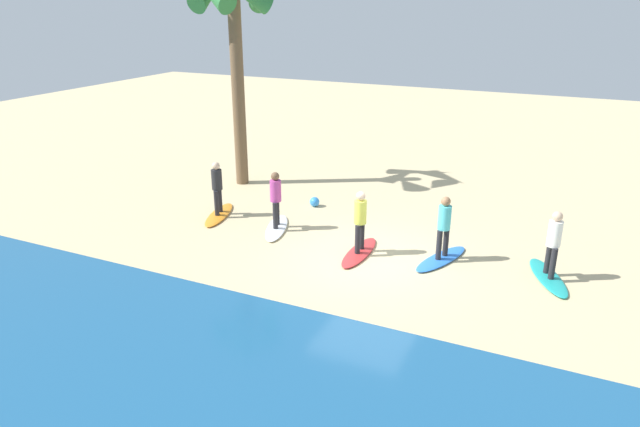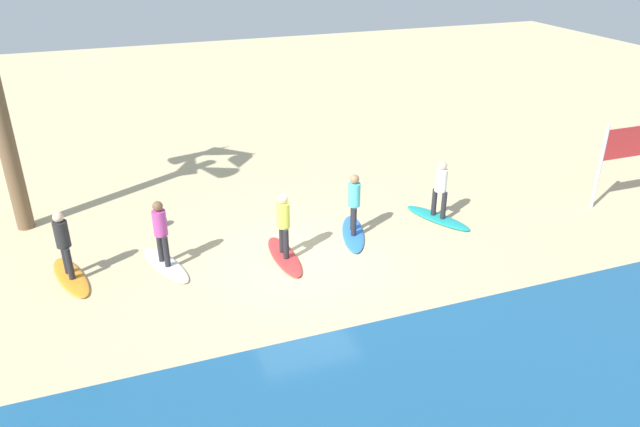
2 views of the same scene
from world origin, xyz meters
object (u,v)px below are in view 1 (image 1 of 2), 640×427
at_px(surfer_red, 360,217).
at_px(surfboard_blue, 441,259).
at_px(surfboard_orange, 219,215).
at_px(surfboard_white, 277,228).
at_px(surfer_blue, 444,223).
at_px(palm_tree, 234,15).
at_px(surfer_teal, 554,239).
at_px(surfer_white, 276,196).
at_px(surfboard_red, 359,252).
at_px(beach_ball, 315,202).
at_px(surfboard_teal, 548,277).
at_px(surfer_orange, 217,184).

bearing_deg(surfer_red, surfboard_blue, -165.86).
distance_m(surfboard_blue, surfboard_orange, 7.01).
distance_m(surfer_red, surfboard_white, 3.05).
bearing_deg(surfer_blue, palm_tree, -23.04).
bearing_deg(surfer_teal, palm_tree, -17.65).
distance_m(surfer_white, surfboard_orange, 2.36).
xyz_separation_m(surfer_blue, surfer_white, (4.87, -0.08, 0.00)).
xyz_separation_m(surfboard_red, palm_tree, (6.11, -3.99, 5.74)).
xyz_separation_m(surfboard_blue, surfboard_red, (2.06, 0.52, 0.00)).
height_order(surfer_blue, surfboard_orange, surfer_blue).
bearing_deg(beach_ball, surfer_teal, 162.87).
height_order(surfer_teal, palm_tree, palm_tree).
bearing_deg(surfer_blue, beach_ball, -26.06).
height_order(surfer_blue, surfboard_white, surfer_blue).
height_order(surfer_red, surfboard_white, surfer_red).
relative_size(surfboard_red, surfer_red, 1.28).
xyz_separation_m(surfboard_teal, surfer_red, (4.64, 0.57, 0.99)).
relative_size(surfboard_blue, surfboard_orange, 1.00).
relative_size(surfboard_blue, surfer_blue, 1.28).
distance_m(surfer_orange, palm_tree, 5.85).
bearing_deg(surfboard_white, surfboard_blue, 69.60).
height_order(surfer_teal, surfboard_blue, surfer_teal).
bearing_deg(surfer_red, surfboard_orange, -9.01).
xyz_separation_m(surfer_blue, palm_tree, (8.17, -3.47, 4.75)).
height_order(surfboard_teal, surfer_red, surfer_red).
relative_size(surfboard_blue, surfer_orange, 1.28).
relative_size(surfboard_teal, surfboard_blue, 1.00).
relative_size(surfer_blue, surfer_white, 1.00).
xyz_separation_m(surfboard_teal, surfboard_orange, (9.59, -0.21, 0.00)).
height_order(surfer_teal, surfer_orange, same).
bearing_deg(beach_ball, palm_tree, -18.72).
relative_size(surfboard_white, surfer_orange, 1.28).
bearing_deg(surfer_teal, surfboard_white, -0.18).
distance_m(surfer_red, surfboard_orange, 5.11).
height_order(surfboard_teal, surfer_teal, surfer_teal).
height_order(surfboard_red, surfboard_white, same).
xyz_separation_m(surfer_blue, surfboard_orange, (7.01, -0.27, -0.99)).
distance_m(surfboard_teal, surfboard_red, 4.67).
bearing_deg(surfer_orange, surfboard_teal, 178.73).
bearing_deg(surfer_orange, surfer_blue, 177.81).
distance_m(surfer_teal, surfboard_red, 4.78).
xyz_separation_m(surfboard_blue, surfer_blue, (-0.00, 0.00, 0.99)).
bearing_deg(surfboard_white, palm_tree, -155.34).
bearing_deg(surfboard_blue, palm_tree, -94.18).
height_order(surfboard_red, beach_ball, beach_ball).
xyz_separation_m(surfboard_orange, beach_ball, (-2.31, -2.03, 0.11)).
bearing_deg(palm_tree, surfer_orange, 109.87).
bearing_deg(surfer_red, surfboard_white, -11.96).
distance_m(surfer_teal, surfer_red, 4.67).
height_order(surfboard_red, surfer_white, surfer_white).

